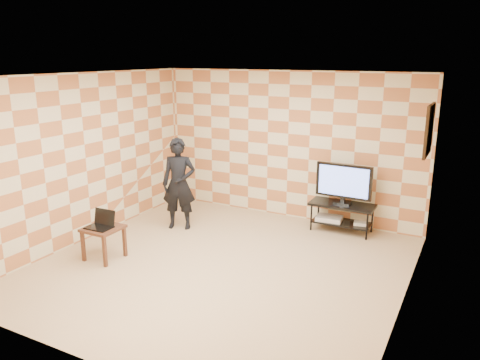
% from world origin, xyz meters
% --- Properties ---
extents(floor, '(5.00, 5.00, 0.00)m').
position_xyz_m(floor, '(0.00, 0.00, 0.00)').
color(floor, tan).
rests_on(floor, ground).
extents(wall_back, '(5.00, 0.02, 2.70)m').
position_xyz_m(wall_back, '(0.00, 2.50, 1.35)').
color(wall_back, beige).
rests_on(wall_back, ground).
extents(wall_front, '(5.00, 0.02, 2.70)m').
position_xyz_m(wall_front, '(0.00, -2.50, 1.35)').
color(wall_front, beige).
rests_on(wall_front, ground).
extents(wall_left, '(0.02, 5.00, 2.70)m').
position_xyz_m(wall_left, '(-2.50, 0.00, 1.35)').
color(wall_left, beige).
rests_on(wall_left, ground).
extents(wall_right, '(0.02, 5.00, 2.70)m').
position_xyz_m(wall_right, '(2.50, 0.00, 1.35)').
color(wall_right, beige).
rests_on(wall_right, ground).
extents(ceiling, '(5.00, 5.00, 0.02)m').
position_xyz_m(ceiling, '(0.00, 0.00, 2.70)').
color(ceiling, white).
rests_on(ceiling, wall_back).
extents(wall_art, '(0.04, 0.72, 0.72)m').
position_xyz_m(wall_art, '(2.47, 1.55, 1.95)').
color(wall_art, black).
rests_on(wall_art, wall_right).
extents(tv_stand, '(1.09, 0.49, 0.50)m').
position_xyz_m(tv_stand, '(1.15, 2.17, 0.37)').
color(tv_stand, black).
rests_on(tv_stand, floor).
extents(tv, '(0.95, 0.19, 0.69)m').
position_xyz_m(tv, '(1.15, 2.17, 0.88)').
color(tv, black).
rests_on(tv, tv_stand).
extents(dvd_player, '(0.46, 0.35, 0.07)m').
position_xyz_m(dvd_player, '(0.95, 2.15, 0.21)').
color(dvd_player, silver).
rests_on(dvd_player, tv_stand).
extents(game_console, '(0.24, 0.20, 0.05)m').
position_xyz_m(game_console, '(1.49, 2.17, 0.20)').
color(game_console, silver).
rests_on(game_console, tv_stand).
extents(side_table, '(0.51, 0.51, 0.50)m').
position_xyz_m(side_table, '(-1.68, -0.57, 0.41)').
color(side_table, '#3A1E14').
rests_on(side_table, floor).
extents(laptop, '(0.38, 0.30, 0.25)m').
position_xyz_m(laptop, '(-1.69, -0.58, 0.55)').
color(laptop, black).
rests_on(laptop, side_table).
extents(person, '(0.68, 0.57, 1.60)m').
position_xyz_m(person, '(-1.42, 1.04, 0.80)').
color(person, black).
rests_on(person, floor).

